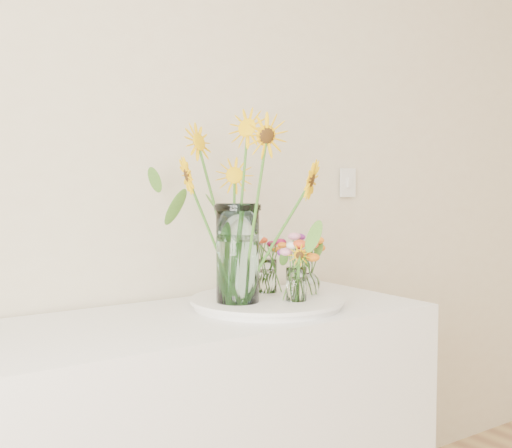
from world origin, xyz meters
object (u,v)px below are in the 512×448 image
tray (267,303)px  small_vase_a (296,285)px  mason_jar (238,254)px  small_vase_b (307,276)px  small_vase_c (267,277)px

tray → small_vase_a: bearing=-63.0°
small_vase_a → tray: bearing=117.0°
tray → mason_jar: mason_jar is taller
small_vase_a → small_vase_b: small_vase_b is taller
mason_jar → small_vase_a: bearing=-28.9°
small_vase_c → mason_jar: bearing=-153.5°
tray → small_vase_b: small_vase_b is taller
tray → small_vase_b: size_ratio=3.70×
small_vase_b → small_vase_c: bearing=133.4°
small_vase_a → small_vase_b: (0.11, 0.08, 0.01)m
small_vase_a → small_vase_b: size_ratio=0.87×
tray → small_vase_c: bearing=54.5°
small_vase_a → small_vase_c: (0.01, 0.18, 0.00)m
tray → small_vase_c: 0.13m
mason_jar → small_vase_b: mason_jar is taller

